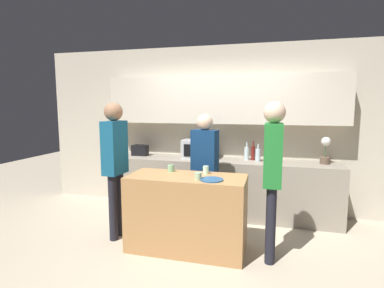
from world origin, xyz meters
The scene contains 17 objects.
ground_plane centered at (0.00, 0.00, 0.00)m, with size 14.00×14.00×0.00m, color #BCAD93.
back_wall centered at (0.00, 1.66, 1.54)m, with size 6.40×0.40×2.70m.
back_counter centered at (0.00, 1.39, 0.44)m, with size 3.60×0.62×0.89m.
kitchen_island centered at (-0.18, 0.12, 0.45)m, with size 1.40×0.61×0.91m.
microwave centered at (-0.34, 1.43, 1.04)m, with size 0.52×0.39×0.30m.
toaster centered at (-1.38, 1.44, 0.98)m, with size 0.26×0.16×0.18m.
potted_plant centered at (1.54, 1.44, 1.09)m, with size 0.14×0.14×0.39m.
bottle_0 centered at (0.41, 1.47, 1.00)m, with size 0.07×0.07×0.28m.
bottle_1 centered at (0.51, 1.49, 1.00)m, with size 0.06×0.06×0.30m.
bottle_2 centered at (0.59, 1.39, 0.99)m, with size 0.08×0.08×0.26m.
plate_on_island centered at (0.15, -0.01, 0.92)m, with size 0.26×0.26×0.01m.
cup_0 centered at (-0.44, 0.29, 0.95)m, with size 0.08×0.08×0.08m.
cup_1 centered at (0.01, 0.29, 0.96)m, with size 0.07×0.07×0.10m.
cup_2 centered at (-0.01, -0.03, 0.95)m, with size 0.08×0.08×0.08m.
person_left centered at (-1.16, 0.20, 1.07)m, with size 0.23×0.35×1.77m.
person_center centered at (0.80, 0.11, 1.07)m, with size 0.23×0.34×1.78m.
person_right centered at (-0.09, 0.68, 0.96)m, with size 0.37×0.24×1.62m.
Camera 1 is at (0.77, -3.20, 1.74)m, focal length 28.00 mm.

